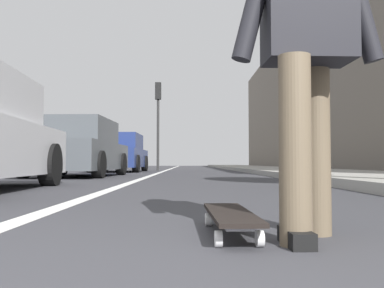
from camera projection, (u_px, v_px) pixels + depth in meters
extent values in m
plane|color=#38383D|center=(193.00, 177.00, 10.52)|extent=(80.00, 80.00, 0.00)
cube|color=silver|center=(167.00, 170.00, 20.50)|extent=(52.00, 0.16, 0.01)
cube|color=#9E9B93|center=(271.00, 169.00, 18.55)|extent=(52.00, 3.20, 0.14)
cube|color=slate|center=(313.00, 89.00, 22.77)|extent=(40.00, 1.20, 8.72)
cylinder|color=white|center=(208.00, 220.00, 2.35)|extent=(0.07, 0.03, 0.07)
cylinder|color=white|center=(238.00, 219.00, 2.35)|extent=(0.07, 0.03, 0.07)
cylinder|color=white|center=(220.00, 239.00, 1.75)|extent=(0.07, 0.03, 0.07)
cylinder|color=white|center=(260.00, 239.00, 1.76)|extent=(0.07, 0.03, 0.07)
cube|color=silver|center=(223.00, 211.00, 2.35)|extent=(0.06, 0.12, 0.02)
cube|color=silver|center=(240.00, 227.00, 1.75)|extent=(0.06, 0.12, 0.02)
cube|color=black|center=(230.00, 213.00, 2.05)|extent=(0.85, 0.23, 0.02)
cylinder|color=brown|center=(295.00, 150.00, 1.80)|extent=(0.14, 0.14, 0.82)
cylinder|color=brown|center=(316.00, 151.00, 2.06)|extent=(0.14, 0.14, 0.82)
cube|color=black|center=(296.00, 238.00, 1.78)|extent=(0.26, 0.11, 0.07)
cylinder|color=black|center=(358.00, 0.00, 1.96)|extent=(0.10, 0.24, 0.60)
cylinder|color=black|center=(50.00, 165.00, 6.45)|extent=(0.66, 0.25, 0.65)
cube|color=#4C5156|center=(78.00, 156.00, 10.89)|extent=(4.26, 2.00, 0.70)
cube|color=#4C5156|center=(77.00, 131.00, 10.77)|extent=(2.37, 1.78, 0.60)
cube|color=#4C606B|center=(89.00, 134.00, 11.92)|extent=(0.10, 1.62, 0.51)
cylinder|color=black|center=(62.00, 164.00, 12.20)|extent=(0.64, 0.24, 0.63)
cylinder|color=black|center=(121.00, 164.00, 12.15)|extent=(0.64, 0.24, 0.63)
cylinder|color=black|center=(23.00, 164.00, 9.60)|extent=(0.64, 0.24, 0.63)
cylinder|color=black|center=(99.00, 164.00, 9.55)|extent=(0.64, 0.24, 0.63)
cube|color=navy|center=(119.00, 158.00, 16.49)|extent=(4.07, 1.85, 0.70)
cube|color=navy|center=(119.00, 142.00, 16.37)|extent=(2.25, 1.68, 0.60)
cube|color=#4C606B|center=(124.00, 143.00, 17.48)|extent=(0.07, 1.56, 0.51)
cylinder|color=black|center=(105.00, 163.00, 17.74)|extent=(0.66, 0.23, 0.65)
cylinder|color=black|center=(145.00, 163.00, 17.72)|extent=(0.66, 0.23, 0.65)
cylinder|color=black|center=(90.00, 164.00, 15.24)|extent=(0.66, 0.23, 0.65)
cylinder|color=black|center=(136.00, 164.00, 15.23)|extent=(0.66, 0.23, 0.65)
cylinder|color=#2D2D2D|center=(158.00, 135.00, 19.68)|extent=(0.12, 0.12, 3.36)
cube|color=black|center=(158.00, 91.00, 19.77)|extent=(0.24, 0.28, 0.80)
sphere|color=#360606|center=(158.00, 86.00, 19.91)|extent=(0.16, 0.16, 0.16)
sphere|color=#392907|center=(158.00, 91.00, 19.90)|extent=(0.16, 0.16, 0.16)
sphere|color=green|center=(158.00, 97.00, 19.89)|extent=(0.16, 0.16, 0.16)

